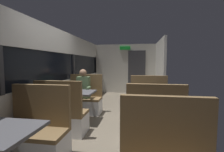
{
  "coord_description": "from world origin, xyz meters",
  "views": [
    {
      "loc": [
        0.6,
        -3.52,
        1.44
      ],
      "look_at": [
        -0.22,
        1.62,
        1.01
      ],
      "focal_mm": 26.02,
      "sensor_mm": 36.0,
      "label": 1
    }
  ],
  "objects_px": {
    "bench_mid_window_facing_entry": "(85,101)",
    "seated_passenger": "(84,95)",
    "bench_near_window_facing_entry": "(36,137)",
    "bench_mid_window_facing_end": "(62,118)",
    "dining_table_mid_window": "(75,96)",
    "coffee_cup_primary": "(148,94)",
    "bench_rear_aisle_facing_entry": "(149,106)",
    "dining_table_rear_aisle": "(151,100)",
    "bench_rear_aisle_facing_end": "(154,127)"
  },
  "relations": [
    {
      "from": "bench_mid_window_facing_entry",
      "to": "seated_passenger",
      "type": "xyz_separation_m",
      "value": [
        0.0,
        -0.07,
        0.21
      ]
    },
    {
      "from": "bench_near_window_facing_entry",
      "to": "bench_mid_window_facing_entry",
      "type": "xyz_separation_m",
      "value": [
        0.0,
        2.27,
        0.0
      ]
    },
    {
      "from": "bench_mid_window_facing_end",
      "to": "seated_passenger",
      "type": "distance_m",
      "value": 1.34
    },
    {
      "from": "bench_mid_window_facing_end",
      "to": "dining_table_mid_window",
      "type": "bearing_deg",
      "value": 90.0
    },
    {
      "from": "bench_near_window_facing_entry",
      "to": "coffee_cup_primary",
      "type": "height_order",
      "value": "bench_near_window_facing_entry"
    },
    {
      "from": "coffee_cup_primary",
      "to": "bench_mid_window_facing_end",
      "type": "bearing_deg",
      "value": -167.61
    },
    {
      "from": "dining_table_mid_window",
      "to": "bench_rear_aisle_facing_entry",
      "type": "bearing_deg",
      "value": 15.59
    },
    {
      "from": "bench_mid_window_facing_end",
      "to": "seated_passenger",
      "type": "relative_size",
      "value": 0.87
    },
    {
      "from": "dining_table_rear_aisle",
      "to": "bench_rear_aisle_facing_end",
      "type": "xyz_separation_m",
      "value": [
        0.0,
        -0.7,
        -0.31
      ]
    },
    {
      "from": "bench_near_window_facing_entry",
      "to": "bench_mid_window_facing_entry",
      "type": "distance_m",
      "value": 2.27
    },
    {
      "from": "bench_mid_window_facing_end",
      "to": "bench_mid_window_facing_entry",
      "type": "height_order",
      "value": "same"
    },
    {
      "from": "dining_table_mid_window",
      "to": "bench_mid_window_facing_end",
      "type": "relative_size",
      "value": 0.82
    },
    {
      "from": "bench_mid_window_facing_entry",
      "to": "seated_passenger",
      "type": "distance_m",
      "value": 0.22
    },
    {
      "from": "dining_table_mid_window",
      "to": "seated_passenger",
      "type": "height_order",
      "value": "seated_passenger"
    },
    {
      "from": "bench_near_window_facing_entry",
      "to": "bench_rear_aisle_facing_end",
      "type": "distance_m",
      "value": 1.91
    },
    {
      "from": "bench_near_window_facing_entry",
      "to": "dining_table_rear_aisle",
      "type": "relative_size",
      "value": 1.22
    },
    {
      "from": "bench_mid_window_facing_end",
      "to": "dining_table_rear_aisle",
      "type": "xyz_separation_m",
      "value": [
        1.79,
        0.5,
        0.31
      ]
    },
    {
      "from": "bench_near_window_facing_entry",
      "to": "seated_passenger",
      "type": "distance_m",
      "value": 2.21
    },
    {
      "from": "dining_table_mid_window",
      "to": "bench_rear_aisle_facing_entry",
      "type": "xyz_separation_m",
      "value": [
        1.79,
        0.5,
        -0.31
      ]
    },
    {
      "from": "bench_rear_aisle_facing_entry",
      "to": "seated_passenger",
      "type": "distance_m",
      "value": 1.81
    },
    {
      "from": "bench_near_window_facing_entry",
      "to": "bench_rear_aisle_facing_entry",
      "type": "bearing_deg",
      "value": 49.18
    },
    {
      "from": "bench_mid_window_facing_end",
      "to": "bench_rear_aisle_facing_end",
      "type": "height_order",
      "value": "same"
    },
    {
      "from": "dining_table_rear_aisle",
      "to": "bench_rear_aisle_facing_entry",
      "type": "xyz_separation_m",
      "value": [
        0.0,
        0.7,
        -0.31
      ]
    },
    {
      "from": "bench_near_window_facing_entry",
      "to": "seated_passenger",
      "type": "relative_size",
      "value": 0.87
    },
    {
      "from": "bench_rear_aisle_facing_entry",
      "to": "seated_passenger",
      "type": "relative_size",
      "value": 0.87
    },
    {
      "from": "dining_table_rear_aisle",
      "to": "coffee_cup_primary",
      "type": "distance_m",
      "value": 0.21
    },
    {
      "from": "dining_table_mid_window",
      "to": "bench_mid_window_facing_entry",
      "type": "bearing_deg",
      "value": 90.0
    },
    {
      "from": "coffee_cup_primary",
      "to": "dining_table_mid_window",
      "type": "bearing_deg",
      "value": 169.17
    },
    {
      "from": "dining_table_rear_aisle",
      "to": "coffee_cup_primary",
      "type": "xyz_separation_m",
      "value": [
        -0.09,
        -0.13,
        0.15
      ]
    },
    {
      "from": "bench_mid_window_facing_entry",
      "to": "coffee_cup_primary",
      "type": "distance_m",
      "value": 2.04
    },
    {
      "from": "bench_near_window_facing_entry",
      "to": "dining_table_rear_aisle",
      "type": "distance_m",
      "value": 2.28
    },
    {
      "from": "bench_rear_aisle_facing_entry",
      "to": "coffee_cup_primary",
      "type": "bearing_deg",
      "value": -96.1
    },
    {
      "from": "bench_near_window_facing_entry",
      "to": "seated_passenger",
      "type": "height_order",
      "value": "seated_passenger"
    },
    {
      "from": "dining_table_mid_window",
      "to": "bench_mid_window_facing_entry",
      "type": "height_order",
      "value": "bench_mid_window_facing_entry"
    },
    {
      "from": "bench_rear_aisle_facing_end",
      "to": "seated_passenger",
      "type": "height_order",
      "value": "seated_passenger"
    },
    {
      "from": "bench_mid_window_facing_entry",
      "to": "bench_rear_aisle_facing_end",
      "type": "xyz_separation_m",
      "value": [
        1.79,
        -1.6,
        0.0
      ]
    },
    {
      "from": "dining_table_rear_aisle",
      "to": "seated_passenger",
      "type": "xyz_separation_m",
      "value": [
        -1.79,
        0.83,
        -0.1
      ]
    },
    {
      "from": "bench_near_window_facing_entry",
      "to": "bench_mid_window_facing_entry",
      "type": "relative_size",
      "value": 1.0
    },
    {
      "from": "bench_near_window_facing_entry",
      "to": "bench_rear_aisle_facing_end",
      "type": "xyz_separation_m",
      "value": [
        1.79,
        0.67,
        0.0
      ]
    },
    {
      "from": "dining_table_mid_window",
      "to": "bench_mid_window_facing_entry",
      "type": "distance_m",
      "value": 0.77
    },
    {
      "from": "bench_mid_window_facing_entry",
      "to": "bench_rear_aisle_facing_entry",
      "type": "relative_size",
      "value": 1.0
    },
    {
      "from": "bench_mid_window_facing_end",
      "to": "bench_near_window_facing_entry",
      "type": "bearing_deg",
      "value": -90.0
    },
    {
      "from": "dining_table_mid_window",
      "to": "bench_mid_window_facing_entry",
      "type": "relative_size",
      "value": 0.82
    },
    {
      "from": "bench_rear_aisle_facing_end",
      "to": "bench_rear_aisle_facing_entry",
      "type": "distance_m",
      "value": 1.4
    },
    {
      "from": "dining_table_mid_window",
      "to": "bench_rear_aisle_facing_end",
      "type": "distance_m",
      "value": 2.03
    },
    {
      "from": "bench_mid_window_facing_end",
      "to": "bench_rear_aisle_facing_entry",
      "type": "distance_m",
      "value": 2.15
    },
    {
      "from": "bench_near_window_facing_entry",
      "to": "bench_mid_window_facing_end",
      "type": "xyz_separation_m",
      "value": [
        0.0,
        0.87,
        0.0
      ]
    },
    {
      "from": "bench_mid_window_facing_entry",
      "to": "bench_near_window_facing_entry",
      "type": "bearing_deg",
      "value": -90.0
    },
    {
      "from": "coffee_cup_primary",
      "to": "bench_rear_aisle_facing_end",
      "type": "bearing_deg",
      "value": -81.27
    },
    {
      "from": "bench_rear_aisle_facing_end",
      "to": "seated_passenger",
      "type": "distance_m",
      "value": 2.36
    }
  ]
}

